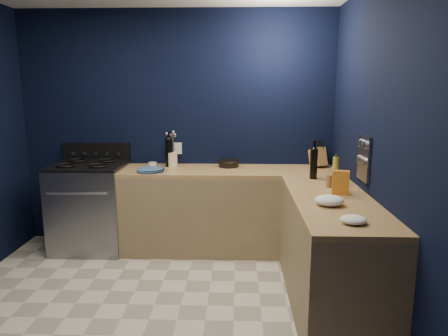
{
  "coord_description": "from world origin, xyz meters",
  "views": [
    {
      "loc": [
        0.68,
        -2.86,
        1.76
      ],
      "look_at": [
        0.55,
        1.0,
        1.0
      ],
      "focal_mm": 32.92,
      "sensor_mm": 36.0,
      "label": 1
    }
  ],
  "objects_px": {
    "plate_stack": "(150,170)",
    "crouton_bag": "(341,183)",
    "utensil_crock": "(172,159)",
    "knife_block": "(318,158)",
    "gas_range": "(91,208)"
  },
  "relations": [
    {
      "from": "plate_stack",
      "to": "crouton_bag",
      "type": "xyz_separation_m",
      "value": [
        1.75,
        -0.85,
        0.08
      ]
    },
    {
      "from": "utensil_crock",
      "to": "knife_block",
      "type": "height_order",
      "value": "knife_block"
    },
    {
      "from": "plate_stack",
      "to": "knife_block",
      "type": "height_order",
      "value": "knife_block"
    },
    {
      "from": "plate_stack",
      "to": "knife_block",
      "type": "xyz_separation_m",
      "value": [
        1.79,
        0.33,
        0.09
      ]
    },
    {
      "from": "gas_range",
      "to": "knife_block",
      "type": "xyz_separation_m",
      "value": [
        2.49,
        0.2,
        0.54
      ]
    },
    {
      "from": "knife_block",
      "to": "crouton_bag",
      "type": "distance_m",
      "value": 1.19
    },
    {
      "from": "gas_range",
      "to": "plate_stack",
      "type": "relative_size",
      "value": 3.37
    },
    {
      "from": "gas_range",
      "to": "plate_stack",
      "type": "distance_m",
      "value": 0.85
    },
    {
      "from": "utensil_crock",
      "to": "gas_range",
      "type": "bearing_deg",
      "value": -168.98
    },
    {
      "from": "gas_range",
      "to": "utensil_crock",
      "type": "relative_size",
      "value": 5.81
    },
    {
      "from": "gas_range",
      "to": "plate_stack",
      "type": "height_order",
      "value": "plate_stack"
    },
    {
      "from": "gas_range",
      "to": "utensil_crock",
      "type": "xyz_separation_m",
      "value": [
        0.88,
        0.17,
        0.52
      ]
    },
    {
      "from": "plate_stack",
      "to": "utensil_crock",
      "type": "xyz_separation_m",
      "value": [
        0.18,
        0.31,
        0.06
      ]
    },
    {
      "from": "utensil_crock",
      "to": "crouton_bag",
      "type": "bearing_deg",
      "value": -36.52
    },
    {
      "from": "knife_block",
      "to": "crouton_bag",
      "type": "xyz_separation_m",
      "value": [
        -0.04,
        -1.19,
        -0.0
      ]
    }
  ]
}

